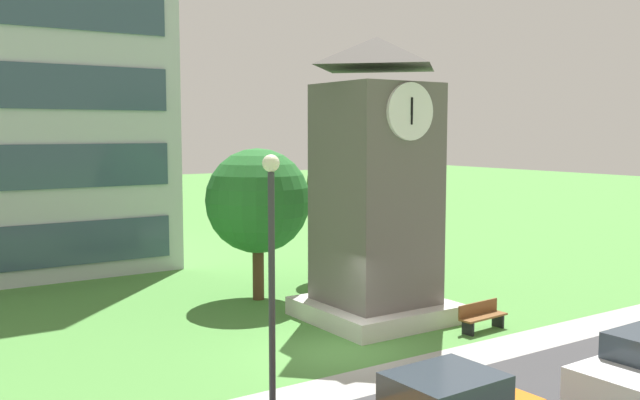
{
  "coord_description": "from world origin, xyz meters",
  "views": [
    {
      "loc": [
        -11.19,
        -15.93,
        6.22
      ],
      "look_at": [
        1.52,
        3.2,
        3.97
      ],
      "focal_mm": 39.59,
      "sensor_mm": 36.0,
      "label": 1
    }
  ],
  "objects": [
    {
      "name": "clock_tower",
      "position": [
        3.05,
        2.2,
        4.09
      ],
      "size": [
        4.34,
        4.34,
        9.24
      ],
      "color": "#605B56",
      "rests_on": "ground"
    },
    {
      "name": "street_lamp",
      "position": [
        -4.09,
        -3.43,
        3.57
      ],
      "size": [
        0.36,
        0.36,
        5.75
      ],
      "color": "#333338",
      "rests_on": "ground"
    },
    {
      "name": "ground_plane",
      "position": [
        0.0,
        0.0,
        0.0
      ],
      "size": [
        160.0,
        160.0,
        0.0
      ],
      "primitive_type": "plane",
      "color": "#4C893D"
    },
    {
      "name": "tree_by_building",
      "position": [
        5.87,
        8.11,
        4.03
      ],
      "size": [
        2.92,
        2.92,
        5.55
      ],
      "color": "#513823",
      "rests_on": "ground"
    },
    {
      "name": "kerb_strip",
      "position": [
        0.0,
        -2.36,
        0.0
      ],
      "size": [
        120.0,
        1.6,
        0.01
      ],
      "primitive_type": "cube",
      "color": "#9E9E99",
      "rests_on": "ground"
    },
    {
      "name": "park_bench",
      "position": [
        4.96,
        -0.76,
        0.46
      ],
      "size": [
        1.83,
        0.61,
        0.88
      ],
      "color": "brown",
      "rests_on": "ground"
    },
    {
      "name": "tree_streetside",
      "position": [
        1.13,
        6.74,
        3.67
      ],
      "size": [
        3.84,
        3.84,
        5.61
      ],
      "color": "#513823",
      "rests_on": "ground"
    }
  ]
}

